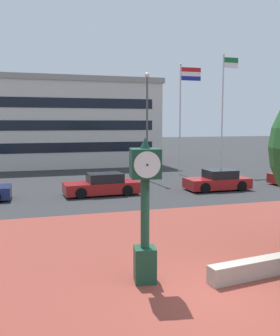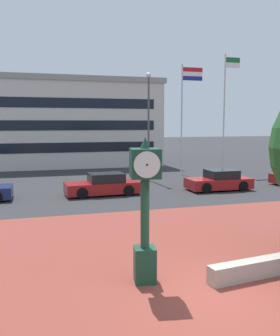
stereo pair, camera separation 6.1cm
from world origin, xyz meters
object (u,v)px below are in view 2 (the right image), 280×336
Objects in this scene: street_lamp_post at (149,117)px; street_clock at (145,204)px; car_street_distant at (219,181)px; flagpole_primary at (184,108)px; flagpole_secondary at (225,106)px; civic_building at (49,123)px; car_street_mid at (103,185)px.

street_clock is at bearing -108.01° from street_lamp_post.
flagpole_primary is at bearing -5.02° from car_street_distant.
flagpole_secondary is 0.46× the size of civic_building.
flagpole_primary is at bearing 31.21° from street_lamp_post.
civic_building reaches higher than street_clock.
car_street_distant is at bearing -64.61° from civic_building.
street_clock reaches higher than car_street_mid.
flagpole_secondary is 1.27× the size of street_lamp_post.
street_clock is 0.43× the size of flagpole_primary.
street_clock is at bearing 171.88° from car_street_mid.
flagpole_primary is at bearing -51.33° from car_street_mid.
civic_building is at bearing 129.15° from flagpole_primary.
civic_building is (-2.03, 19.28, 3.70)m from car_street_mid.
street_clock is 14.95m from car_street_distant.
car_street_distant is 22.16m from civic_building.
street_clock is 31.91m from civic_building.
car_street_distant is (7.34, -0.46, -0.00)m from car_street_mid.
car_street_mid is at bearing -149.42° from flagpole_secondary.
civic_building is at bearing 101.05° from street_clock.
flagpole_primary is 4.45m from street_lamp_post.
street_clock is 0.39× the size of flagpole_secondary.
flagpole_secondary is at bearing -30.37° from car_street_distant.
car_street_mid is 0.20× the size of civic_building.
car_street_distant is 0.45× the size of flagpole_primary.
flagpole_secondary is (11.72, 6.92, 5.05)m from car_street_mid.
street_clock is 0.87× the size of car_street_mid.
street_clock is at bearing 144.70° from car_street_distant.
car_street_mid is 11.64m from flagpole_primary.
street_lamp_post is (-3.07, 5.10, 4.11)m from car_street_distant.
car_street_distant is (8.66, 12.09, -1.55)m from street_clock.
car_street_distant is 0.41× the size of flagpole_secondary.
car_street_distant is 0.52× the size of street_lamp_post.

